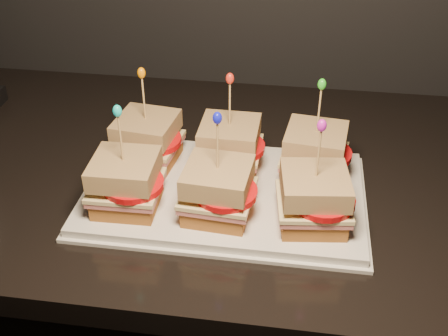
# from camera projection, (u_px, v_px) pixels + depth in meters

# --- Properties ---
(granite_slab) EXTENTS (2.44, 0.64, 0.04)m
(granite_slab) POSITION_uv_depth(u_px,v_px,m) (175.00, 171.00, 0.94)
(granite_slab) COLOR black
(granite_slab) RESTS_ON cabinet
(platter) EXTENTS (0.41, 0.25, 0.02)m
(platter) POSITION_uv_depth(u_px,v_px,m) (224.00, 193.00, 0.84)
(platter) COLOR silver
(platter) RESTS_ON granite_slab
(platter_rim) EXTENTS (0.42, 0.26, 0.01)m
(platter_rim) POSITION_uv_depth(u_px,v_px,m) (224.00, 197.00, 0.84)
(platter_rim) COLOR silver
(platter_rim) RESTS_ON granite_slab
(sandwich_0_bread_bot) EXTENTS (0.10, 0.10, 0.02)m
(sandwich_0_bread_bot) POSITION_uv_depth(u_px,v_px,m) (149.00, 154.00, 0.89)
(sandwich_0_bread_bot) COLOR brown
(sandwich_0_bread_bot) RESTS_ON platter
(sandwich_0_ham) EXTENTS (0.10, 0.10, 0.01)m
(sandwich_0_ham) POSITION_uv_depth(u_px,v_px,m) (148.00, 146.00, 0.88)
(sandwich_0_ham) COLOR #B05C5C
(sandwich_0_ham) RESTS_ON sandwich_0_bread_bot
(sandwich_0_cheese) EXTENTS (0.11, 0.10, 0.01)m
(sandwich_0_cheese) POSITION_uv_depth(u_px,v_px,m) (148.00, 142.00, 0.88)
(sandwich_0_cheese) COLOR beige
(sandwich_0_cheese) RESTS_ON sandwich_0_ham
(sandwich_0_tomato) EXTENTS (0.09, 0.09, 0.01)m
(sandwich_0_tomato) POSITION_uv_depth(u_px,v_px,m) (154.00, 140.00, 0.86)
(sandwich_0_tomato) COLOR red
(sandwich_0_tomato) RESTS_ON sandwich_0_cheese
(sandwich_0_bread_top) EXTENTS (0.10, 0.10, 0.03)m
(sandwich_0_bread_top) POSITION_uv_depth(u_px,v_px,m) (146.00, 127.00, 0.86)
(sandwich_0_bread_top) COLOR brown
(sandwich_0_bread_top) RESTS_ON sandwich_0_tomato
(sandwich_0_pick) EXTENTS (0.00, 0.00, 0.09)m
(sandwich_0_pick) POSITION_uv_depth(u_px,v_px,m) (144.00, 101.00, 0.84)
(sandwich_0_pick) COLOR tan
(sandwich_0_pick) RESTS_ON sandwich_0_bread_top
(sandwich_0_frill) EXTENTS (0.01, 0.01, 0.02)m
(sandwich_0_frill) POSITION_uv_depth(u_px,v_px,m) (141.00, 73.00, 0.81)
(sandwich_0_frill) COLOR orange
(sandwich_0_frill) RESTS_ON sandwich_0_pick
(sandwich_1_bread_bot) EXTENTS (0.09, 0.09, 0.02)m
(sandwich_1_bread_bot) POSITION_uv_depth(u_px,v_px,m) (229.00, 161.00, 0.87)
(sandwich_1_bread_bot) COLOR brown
(sandwich_1_bread_bot) RESTS_ON platter
(sandwich_1_ham) EXTENTS (0.10, 0.09, 0.01)m
(sandwich_1_ham) POSITION_uv_depth(u_px,v_px,m) (229.00, 152.00, 0.86)
(sandwich_1_ham) COLOR #B05C5C
(sandwich_1_ham) RESTS_ON sandwich_1_bread_bot
(sandwich_1_cheese) EXTENTS (0.10, 0.09, 0.01)m
(sandwich_1_cheese) POSITION_uv_depth(u_px,v_px,m) (229.00, 148.00, 0.86)
(sandwich_1_cheese) COLOR beige
(sandwich_1_cheese) RESTS_ON sandwich_1_ham
(sandwich_1_tomato) EXTENTS (0.09, 0.09, 0.01)m
(sandwich_1_tomato) POSITION_uv_depth(u_px,v_px,m) (237.00, 147.00, 0.85)
(sandwich_1_tomato) COLOR red
(sandwich_1_tomato) RESTS_ON sandwich_1_cheese
(sandwich_1_bread_top) EXTENTS (0.09, 0.09, 0.03)m
(sandwich_1_bread_top) POSITION_uv_depth(u_px,v_px,m) (230.00, 133.00, 0.84)
(sandwich_1_bread_top) COLOR brown
(sandwich_1_bread_top) RESTS_ON sandwich_1_tomato
(sandwich_1_pick) EXTENTS (0.00, 0.00, 0.09)m
(sandwich_1_pick) POSITION_uv_depth(u_px,v_px,m) (230.00, 107.00, 0.82)
(sandwich_1_pick) COLOR tan
(sandwich_1_pick) RESTS_ON sandwich_1_bread_top
(sandwich_1_frill) EXTENTS (0.01, 0.01, 0.02)m
(sandwich_1_frill) POSITION_uv_depth(u_px,v_px,m) (230.00, 78.00, 0.79)
(sandwich_1_frill) COLOR red
(sandwich_1_frill) RESTS_ON sandwich_1_pick
(sandwich_2_bread_bot) EXTENTS (0.09, 0.09, 0.02)m
(sandwich_2_bread_bot) POSITION_uv_depth(u_px,v_px,m) (313.00, 167.00, 0.86)
(sandwich_2_bread_bot) COLOR brown
(sandwich_2_bread_bot) RESTS_ON platter
(sandwich_2_ham) EXTENTS (0.10, 0.10, 0.01)m
(sandwich_2_ham) POSITION_uv_depth(u_px,v_px,m) (314.00, 159.00, 0.85)
(sandwich_2_ham) COLOR #B05C5C
(sandwich_2_ham) RESTS_ON sandwich_2_bread_bot
(sandwich_2_cheese) EXTENTS (0.11, 0.10, 0.01)m
(sandwich_2_cheese) POSITION_uv_depth(u_px,v_px,m) (314.00, 155.00, 0.84)
(sandwich_2_cheese) COLOR beige
(sandwich_2_cheese) RESTS_ON sandwich_2_ham
(sandwich_2_tomato) EXTENTS (0.09, 0.09, 0.01)m
(sandwich_2_tomato) POSITION_uv_depth(u_px,v_px,m) (323.00, 153.00, 0.83)
(sandwich_2_tomato) COLOR red
(sandwich_2_tomato) RESTS_ON sandwich_2_cheese
(sandwich_2_bread_top) EXTENTS (0.10, 0.10, 0.03)m
(sandwich_2_bread_top) POSITION_uv_depth(u_px,v_px,m) (316.00, 139.00, 0.83)
(sandwich_2_bread_top) COLOR brown
(sandwich_2_bread_top) RESTS_ON sandwich_2_tomato
(sandwich_2_pick) EXTENTS (0.00, 0.00, 0.09)m
(sandwich_2_pick) POSITION_uv_depth(u_px,v_px,m) (319.00, 113.00, 0.80)
(sandwich_2_pick) COLOR tan
(sandwich_2_pick) RESTS_ON sandwich_2_bread_top
(sandwich_2_frill) EXTENTS (0.01, 0.01, 0.02)m
(sandwich_2_frill) POSITION_uv_depth(u_px,v_px,m) (322.00, 84.00, 0.78)
(sandwich_2_frill) COLOR green
(sandwich_2_frill) RESTS_ON sandwich_2_pick
(sandwich_3_bread_bot) EXTENTS (0.09, 0.09, 0.02)m
(sandwich_3_bread_bot) POSITION_uv_depth(u_px,v_px,m) (128.00, 198.00, 0.79)
(sandwich_3_bread_bot) COLOR brown
(sandwich_3_bread_bot) RESTS_ON platter
(sandwich_3_ham) EXTENTS (0.10, 0.09, 0.01)m
(sandwich_3_ham) POSITION_uv_depth(u_px,v_px,m) (127.00, 189.00, 0.78)
(sandwich_3_ham) COLOR #B05C5C
(sandwich_3_ham) RESTS_ON sandwich_3_bread_bot
(sandwich_3_cheese) EXTENTS (0.10, 0.09, 0.01)m
(sandwich_3_cheese) POSITION_uv_depth(u_px,v_px,m) (126.00, 185.00, 0.78)
(sandwich_3_cheese) COLOR beige
(sandwich_3_cheese) RESTS_ON sandwich_3_ham
(sandwich_3_tomato) EXTENTS (0.09, 0.09, 0.01)m
(sandwich_3_tomato) POSITION_uv_depth(u_px,v_px,m) (133.00, 184.00, 0.77)
(sandwich_3_tomato) COLOR red
(sandwich_3_tomato) RESTS_ON sandwich_3_cheese
(sandwich_3_bread_top) EXTENTS (0.09, 0.09, 0.03)m
(sandwich_3_bread_top) POSITION_uv_depth(u_px,v_px,m) (124.00, 169.00, 0.77)
(sandwich_3_bread_top) COLOR brown
(sandwich_3_bread_top) RESTS_ON sandwich_3_tomato
(sandwich_3_pick) EXTENTS (0.00, 0.00, 0.09)m
(sandwich_3_pick) POSITION_uv_depth(u_px,v_px,m) (121.00, 141.00, 0.74)
(sandwich_3_pick) COLOR tan
(sandwich_3_pick) RESTS_ON sandwich_3_bread_top
(sandwich_3_frill) EXTENTS (0.01, 0.01, 0.02)m
(sandwich_3_frill) POSITION_uv_depth(u_px,v_px,m) (117.00, 111.00, 0.71)
(sandwich_3_frill) COLOR #12BEB3
(sandwich_3_frill) RESTS_ON sandwich_3_pick
(sandwich_4_bread_bot) EXTENTS (0.09, 0.09, 0.02)m
(sandwich_4_bread_bot) POSITION_uv_depth(u_px,v_px,m) (218.00, 206.00, 0.78)
(sandwich_4_bread_bot) COLOR brown
(sandwich_4_bread_bot) RESTS_ON platter
(sandwich_4_ham) EXTENTS (0.10, 0.10, 0.01)m
(sandwich_4_ham) POSITION_uv_depth(u_px,v_px,m) (218.00, 197.00, 0.77)
(sandwich_4_ham) COLOR #B05C5C
(sandwich_4_ham) RESTS_ON sandwich_4_bread_bot
(sandwich_4_cheese) EXTENTS (0.10, 0.10, 0.01)m
(sandwich_4_cheese) POSITION_uv_depth(u_px,v_px,m) (218.00, 193.00, 0.77)
(sandwich_4_cheese) COLOR beige
(sandwich_4_cheese) RESTS_ON sandwich_4_ham
(sandwich_4_tomato) EXTENTS (0.09, 0.09, 0.01)m
(sandwich_4_tomato) POSITION_uv_depth(u_px,v_px,m) (226.00, 192.00, 0.75)
(sandwich_4_tomato) COLOR red
(sandwich_4_tomato) RESTS_ON sandwich_4_cheese
(sandwich_4_bread_top) EXTENTS (0.09, 0.09, 0.03)m
(sandwich_4_bread_top) POSITION_uv_depth(u_px,v_px,m) (218.00, 177.00, 0.75)
(sandwich_4_bread_top) COLOR brown
(sandwich_4_bread_top) RESTS_ON sandwich_4_tomato
(sandwich_4_pick) EXTENTS (0.00, 0.00, 0.09)m
(sandwich_4_pick) POSITION_uv_depth(u_px,v_px,m) (218.00, 149.00, 0.72)
(sandwich_4_pick) COLOR tan
(sandwich_4_pick) RESTS_ON sandwich_4_bread_top
(sandwich_4_frill) EXTENTS (0.01, 0.01, 0.02)m
(sandwich_4_frill) POSITION_uv_depth(u_px,v_px,m) (217.00, 118.00, 0.70)
(sandwich_4_frill) COLOR #1116D3
(sandwich_4_frill) RESTS_ON sandwich_4_pick
(sandwich_5_bread_bot) EXTENTS (0.10, 0.10, 0.02)m
(sandwich_5_bread_bot) POSITION_uv_depth(u_px,v_px,m) (312.00, 215.00, 0.76)
(sandwich_5_bread_bot) COLOR brown
(sandwich_5_bread_bot) RESTS_ON platter
(sandwich_5_ham) EXTENTS (0.10, 0.10, 0.01)m
(sandwich_5_ham) POSITION_uv_depth(u_px,v_px,m) (313.00, 205.00, 0.75)
(sandwich_5_ham) COLOR #B05C5C
(sandwich_5_ham) RESTS_ON sandwich_5_bread_bot
(sandwich_5_cheese) EXTENTS (0.11, 0.10, 0.01)m
(sandwich_5_cheese) POSITION_uv_depth(u_px,v_px,m) (313.00, 201.00, 0.75)
(sandwich_5_cheese) COLOR beige
(sandwich_5_cheese) RESTS_ON sandwich_5_ham
(sandwich_5_tomato) EXTENTS (0.09, 0.09, 0.01)m
(sandwich_5_tomato) POSITION_uv_depth(u_px,v_px,m) (323.00, 200.00, 0.74)
(sandwich_5_tomato) COLOR red
(sandwich_5_tomato) RESTS_ON sandwich_5_cheese
(sandwich_5_bread_top) EXTENTS (0.10, 0.10, 0.03)m
(sandwich_5_bread_top) POSITION_uv_depth(u_px,v_px,m) (315.00, 185.00, 0.73)
(sandwich_5_bread_top) COLOR brown
(sandwich_5_bread_top) RESTS_ON sandwich_5_tomato
(sandwich_5_pick) EXTENTS (0.00, 0.00, 0.09)m
(sandwich_5_pick) POSITION_uv_depth(u_px,v_px,m) (318.00, 156.00, 0.71)
(sandwich_5_pick) COLOR tan
(sandwich_5_pick) RESTS_ON sandwich_5_bread_top
(sandwich_5_frill) EXTENTS (0.01, 0.01, 0.02)m
(sandwich_5_frill) POSITION_uv_depth(u_px,v_px,m) (322.00, 125.00, 0.68)
(sandwich_5_frill) COLOR #BF1CB0
(sandwich_5_frill) RESTS_ON sandwich_5_pick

